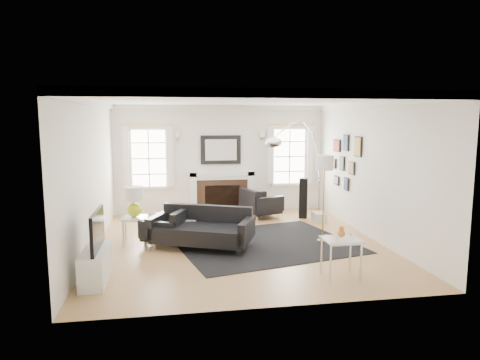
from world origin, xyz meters
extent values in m
plane|color=#A37C44|center=(0.00, 0.00, 0.00)|extent=(6.00, 6.00, 0.00)
cube|color=silver|center=(0.00, 3.00, 1.40)|extent=(5.50, 0.04, 2.80)
cube|color=silver|center=(0.00, -3.00, 1.40)|extent=(5.50, 0.04, 2.80)
cube|color=silver|center=(-2.75, 0.00, 1.40)|extent=(0.04, 6.00, 2.80)
cube|color=silver|center=(2.75, 0.00, 1.40)|extent=(0.04, 6.00, 2.80)
cube|color=white|center=(0.00, 0.00, 2.80)|extent=(5.50, 6.00, 0.02)
cube|color=white|center=(0.00, 0.00, 2.74)|extent=(5.50, 6.00, 0.12)
cube|color=white|center=(-0.75, 2.80, 0.55)|extent=(0.18, 0.38, 1.10)
cube|color=white|center=(0.75, 2.80, 0.55)|extent=(0.18, 0.38, 1.10)
cube|color=white|center=(0.00, 2.80, 1.05)|extent=(1.70, 0.38, 0.12)
cube|color=white|center=(0.00, 2.80, 0.95)|extent=(1.50, 0.34, 0.10)
cube|color=brown|center=(0.00, 2.82, 0.45)|extent=(1.30, 0.30, 0.90)
cube|color=black|center=(0.00, 2.72, 0.38)|extent=(0.90, 0.10, 0.76)
cube|color=brown|center=(0.00, 2.55, 0.02)|extent=(1.70, 0.50, 0.04)
cube|color=black|center=(0.00, 2.96, 1.65)|extent=(1.05, 0.06, 0.75)
cube|color=white|center=(0.00, 2.92, 1.65)|extent=(0.82, 0.02, 0.55)
cube|color=white|center=(-1.85, 2.97, 1.45)|extent=(1.00, 0.05, 1.60)
cube|color=white|center=(-1.85, 2.94, 1.45)|extent=(0.84, 0.02, 1.44)
cube|color=white|center=(-2.40, 2.87, 1.50)|extent=(0.14, 0.05, 1.55)
cube|color=white|center=(-1.30, 2.87, 1.50)|extent=(0.14, 0.05, 1.55)
cube|color=white|center=(1.85, 2.97, 1.45)|extent=(1.00, 0.05, 1.60)
cube|color=white|center=(1.85, 2.94, 1.45)|extent=(0.84, 0.02, 1.44)
cube|color=white|center=(1.30, 2.87, 1.50)|extent=(0.14, 0.05, 1.55)
cube|color=white|center=(2.40, 2.87, 1.50)|extent=(0.14, 0.05, 1.55)
cube|color=black|center=(2.72, 0.60, 1.85)|extent=(0.03, 0.34, 0.44)
cube|color=#B48B30|center=(2.70, 0.60, 1.85)|extent=(0.01, 0.29, 0.39)
cube|color=black|center=(2.72, 1.25, 1.90)|extent=(0.03, 0.28, 0.38)
cube|color=navy|center=(2.70, 1.25, 1.90)|extent=(0.01, 0.23, 0.33)
cube|color=black|center=(2.72, 1.80, 1.80)|extent=(0.03, 0.40, 0.30)
cube|color=#9F3132|center=(2.70, 1.80, 1.80)|extent=(0.01, 0.35, 0.25)
cube|color=black|center=(2.72, 0.90, 1.35)|extent=(0.03, 0.30, 0.30)
cube|color=olive|center=(2.70, 0.90, 1.35)|extent=(0.01, 0.25, 0.25)
cube|color=black|center=(2.72, 1.45, 1.40)|extent=(0.03, 0.26, 0.34)
cube|color=#416D44|center=(2.70, 1.45, 1.40)|extent=(0.01, 0.21, 0.29)
cube|color=black|center=(2.72, 2.00, 1.35)|extent=(0.03, 0.32, 0.24)
cube|color=#AC7F49|center=(2.70, 2.00, 1.35)|extent=(0.01, 0.27, 0.19)
cube|color=black|center=(2.72, 1.15, 0.95)|extent=(0.03, 0.24, 0.30)
cube|color=navy|center=(2.70, 1.15, 0.95)|extent=(0.01, 0.19, 0.25)
cube|color=black|center=(2.72, 1.75, 0.95)|extent=(0.03, 0.28, 0.22)
cube|color=#A96270|center=(2.70, 1.75, 0.95)|extent=(0.01, 0.23, 0.17)
cube|color=white|center=(-2.45, -1.70, 0.25)|extent=(0.35, 1.00, 0.50)
cube|color=black|center=(-2.40, -1.70, 0.80)|extent=(0.05, 1.00, 0.58)
cube|color=black|center=(0.49, -0.14, 0.01)|extent=(3.82, 3.41, 0.01)
cube|color=black|center=(-0.76, -0.22, 0.28)|extent=(2.01, 1.51, 0.30)
cube|color=black|center=(-0.60, 0.13, 0.50)|extent=(1.72, 0.85, 0.50)
cube|color=black|center=(-1.57, 0.13, 0.40)|extent=(0.47, 0.84, 0.38)
cube|color=black|center=(0.06, -0.58, 0.40)|extent=(0.47, 0.84, 0.38)
cube|color=black|center=(-1.45, 0.17, 0.25)|extent=(0.94, 0.94, 0.27)
cube|color=black|center=(-1.15, 0.04, 0.45)|extent=(0.40, 0.71, 0.45)
cube|color=black|center=(-1.31, 0.50, 0.36)|extent=(0.70, 0.38, 0.34)
cube|color=black|center=(-1.59, -0.16, 0.36)|extent=(0.70, 0.38, 0.34)
cube|color=black|center=(0.91, 2.14, 0.27)|extent=(1.00, 1.00, 0.29)
cube|color=black|center=(0.58, 2.02, 0.49)|extent=(0.40, 0.78, 0.49)
cube|color=black|center=(1.05, 1.78, 0.39)|extent=(0.77, 0.38, 0.37)
cube|color=black|center=(0.77, 2.51, 0.39)|extent=(0.77, 0.38, 0.37)
cube|color=silver|center=(-0.58, 0.66, 0.45)|extent=(1.02, 1.02, 0.02)
cylinder|color=silver|center=(-1.05, 0.19, 0.23)|extent=(0.04, 0.04, 0.46)
cylinder|color=silver|center=(-0.11, 0.19, 0.23)|extent=(0.04, 0.04, 0.46)
cylinder|color=silver|center=(-1.05, 1.14, 0.23)|extent=(0.04, 0.04, 0.46)
cylinder|color=silver|center=(-0.11, 1.14, 0.23)|extent=(0.04, 0.04, 0.46)
cube|color=silver|center=(-2.02, 0.24, 0.53)|extent=(0.49, 0.49, 0.02)
cylinder|color=silver|center=(-2.23, 0.03, 0.27)|extent=(0.04, 0.04, 0.54)
cylinder|color=silver|center=(-1.81, 0.03, 0.27)|extent=(0.04, 0.04, 0.54)
cylinder|color=silver|center=(-2.23, 0.44, 0.27)|extent=(0.04, 0.04, 0.54)
cylinder|color=silver|center=(-1.81, 0.44, 0.27)|extent=(0.04, 0.04, 0.54)
cube|color=silver|center=(1.25, -2.12, 0.61)|extent=(0.56, 0.47, 0.02)
cylinder|color=silver|center=(1.01, -2.32, 0.31)|extent=(0.04, 0.04, 0.62)
cylinder|color=silver|center=(1.49, -2.32, 0.31)|extent=(0.04, 0.04, 0.62)
cylinder|color=silver|center=(1.01, -1.92, 0.31)|extent=(0.04, 0.04, 0.62)
cylinder|color=silver|center=(1.49, -1.92, 0.31)|extent=(0.04, 0.04, 0.62)
sphere|color=#B8C819|center=(-2.02, 0.24, 0.68)|extent=(0.28, 0.28, 0.28)
cylinder|color=#B8C819|center=(-2.02, 0.24, 0.82)|extent=(0.04, 0.04, 0.11)
cylinder|color=white|center=(-2.02, 0.24, 1.01)|extent=(0.37, 0.37, 0.26)
sphere|color=#C86219|center=(1.25, -2.12, 0.70)|extent=(0.11, 0.11, 0.11)
sphere|color=#C86219|center=(1.25, -2.12, 0.78)|extent=(0.08, 0.08, 0.08)
cube|color=silver|center=(2.20, 1.51, 0.10)|extent=(0.26, 0.41, 0.21)
ellipsoid|color=silver|center=(0.75, 0.26, 1.97)|extent=(0.35, 0.35, 0.21)
cylinder|color=#B4943E|center=(1.67, -0.19, 0.02)|extent=(0.22, 0.22, 0.03)
cylinder|color=#B4943E|center=(1.67, -0.19, 0.77)|extent=(0.03, 0.03, 1.54)
cylinder|color=white|center=(1.67, -0.19, 1.59)|extent=(0.35, 0.35, 0.29)
cube|color=black|center=(1.93, 1.91, 0.50)|extent=(0.26, 0.26, 1.00)
camera|label=1|loc=(-1.30, -8.14, 2.41)|focal=32.00mm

